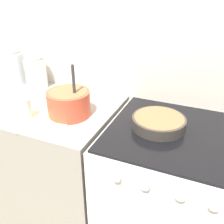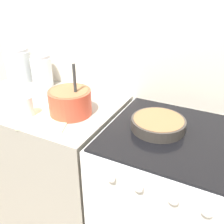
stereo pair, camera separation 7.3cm
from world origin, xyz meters
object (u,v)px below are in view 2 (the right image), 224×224
Objects in this scene: stove at (168,204)px; baking_pan at (158,124)px; mixing_bowl at (70,101)px; tin_can at (26,107)px; storage_jar_left at (19,67)px; storage_jar_middle at (42,73)px.

stove is 0.50m from baking_pan.
baking_pan is at bearing 7.09° from mixing_bowl.
stove is at bearing 5.16° from mixing_bowl.
tin_can is (-0.76, -0.18, 0.52)m from stove.
mixing_bowl is 1.22× the size of storage_jar_left.
stove is 1.33m from storage_jar_left.
mixing_bowl is at bearing -22.57° from storage_jar_left.
storage_jar_middle is at bearing 0.00° from storage_jar_left.
tin_can is (0.43, -0.39, -0.04)m from storage_jar_left.
storage_jar_middle is at bearing 147.95° from mixing_bowl.
storage_jar_left reaches higher than baking_pan.
storage_jar_left is (-1.09, 0.20, 0.07)m from baking_pan.
mixing_bowl is 0.23m from tin_can.
tin_can is at bearing -144.68° from mixing_bowl.
mixing_bowl is at bearing 35.32° from tin_can.
baking_pan is at bearing 176.26° from stove.
mixing_bowl reaches higher than storage_jar_middle.
storage_jar_left is 1.10× the size of storage_jar_middle.
stove is 8.08× the size of tin_can.
tin_can is (-0.19, -0.13, -0.02)m from mixing_bowl.
storage_jar_middle is 1.85× the size of tin_can.
storage_jar_middle reaches higher than tin_can.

